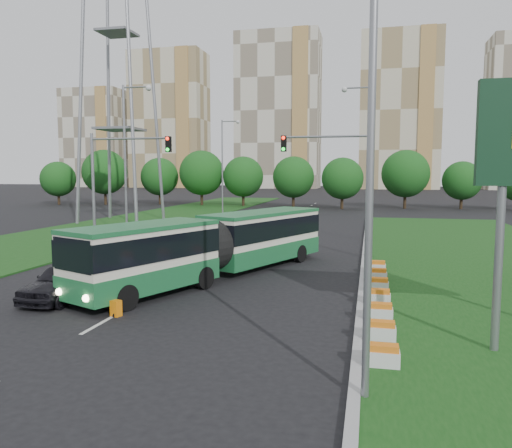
% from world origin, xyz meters
% --- Properties ---
extents(ground, '(360.00, 360.00, 0.00)m').
position_xyz_m(ground, '(0.00, 0.00, 0.00)').
color(ground, black).
rests_on(ground, ground).
extents(grass_median, '(14.00, 60.00, 0.15)m').
position_xyz_m(grass_median, '(13.00, 8.00, 0.07)').
color(grass_median, '#144212').
rests_on(grass_median, ground).
extents(median_kerb, '(0.30, 60.00, 0.18)m').
position_xyz_m(median_kerb, '(6.05, 8.00, 0.09)').
color(median_kerb, '#9A9A9A').
rests_on(median_kerb, ground).
extents(left_verge, '(12.00, 110.00, 0.10)m').
position_xyz_m(left_verge, '(-18.00, 25.00, 0.05)').
color(left_verge, '#144212').
rests_on(left_verge, ground).
extents(lane_markings, '(0.20, 100.00, 0.01)m').
position_xyz_m(lane_markings, '(-3.00, 20.00, 0.00)').
color(lane_markings, silver).
rests_on(lane_markings, ground).
extents(flower_planters, '(1.10, 13.70, 0.60)m').
position_xyz_m(flower_planters, '(6.70, -1.40, 0.45)').
color(flower_planters, silver).
rests_on(flower_planters, grass_median).
extents(traffic_mast_median, '(5.76, 0.32, 8.00)m').
position_xyz_m(traffic_mast_median, '(4.78, 10.00, 5.35)').
color(traffic_mast_median, gray).
rests_on(traffic_mast_median, ground).
extents(traffic_mast_left, '(5.76, 0.32, 8.00)m').
position_xyz_m(traffic_mast_left, '(-10.38, 9.00, 5.35)').
color(traffic_mast_left, gray).
rests_on(traffic_mast_left, ground).
extents(street_lamps, '(36.00, 60.00, 12.00)m').
position_xyz_m(street_lamps, '(-3.00, 10.00, 6.00)').
color(street_lamps, gray).
rests_on(street_lamps, ground).
extents(transmission_pylon, '(12.00, 12.00, 44.00)m').
position_xyz_m(transmission_pylon, '(-20.00, 28.00, 22.00)').
color(transmission_pylon, gray).
rests_on(transmission_pylon, ground).
extents(tree_line, '(120.00, 8.00, 9.00)m').
position_xyz_m(tree_line, '(10.00, 55.00, 4.50)').
color(tree_line, '#134A16').
rests_on(tree_line, ground).
extents(apartment_tower_west, '(26.00, 15.00, 48.00)m').
position_xyz_m(apartment_tower_west, '(-65.00, 150.00, 24.00)').
color(apartment_tower_west, beige).
rests_on(apartment_tower_west, ground).
extents(apartment_tower_cwest, '(28.00, 15.00, 52.00)m').
position_xyz_m(apartment_tower_cwest, '(-25.00, 150.00, 26.00)').
color(apartment_tower_cwest, beige).
rests_on(apartment_tower_cwest, ground).
extents(apartment_tower_ceast, '(25.00, 15.00, 50.00)m').
position_xyz_m(apartment_tower_ceast, '(15.00, 150.00, 25.00)').
color(apartment_tower_ceast, beige).
rests_on(apartment_tower_ceast, ground).
extents(midrise_west, '(22.00, 14.00, 36.00)m').
position_xyz_m(midrise_west, '(-95.00, 150.00, 18.00)').
color(midrise_west, beige).
rests_on(midrise_west, ground).
extents(articulated_bus, '(2.60, 16.71, 2.75)m').
position_xyz_m(articulated_bus, '(-1.58, 2.69, 1.68)').
color(articulated_bus, beige).
rests_on(articulated_bus, ground).
extents(car_left_near, '(2.00, 4.71, 1.59)m').
position_xyz_m(car_left_near, '(-6.29, -3.00, 0.79)').
color(car_left_near, black).
rests_on(car_left_near, ground).
extents(car_left_far, '(2.27, 4.15, 1.30)m').
position_xyz_m(car_left_far, '(-7.24, 13.33, 0.65)').
color(car_left_far, black).
rests_on(car_left_far, ground).
extents(pedestrian, '(0.65, 0.77, 1.82)m').
position_xyz_m(pedestrian, '(-3.83, -3.60, 0.91)').
color(pedestrian, gray).
rests_on(pedestrian, ground).
extents(shopping_trolley, '(0.35, 0.37, 0.61)m').
position_xyz_m(shopping_trolley, '(-2.90, -4.88, 0.30)').
color(shopping_trolley, orange).
rests_on(shopping_trolley, ground).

